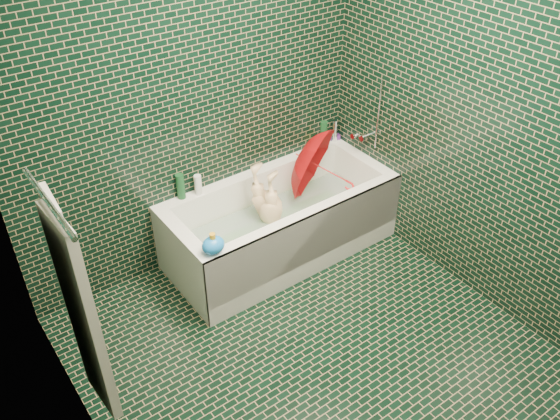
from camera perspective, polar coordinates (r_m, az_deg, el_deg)
floor at (r=3.82m, az=3.77°, el=-14.42°), size 2.80×2.80×0.00m
wall_back at (r=3.98m, az=-8.55°, el=10.50°), size 2.80×0.00×2.80m
wall_left at (r=2.50m, az=-19.06°, el=-8.98°), size 0.00×2.80×2.80m
wall_right at (r=3.84m, az=19.90°, el=7.65°), size 0.00×2.80×2.80m
bathtub at (r=4.44m, az=0.17°, el=-1.87°), size 1.70×0.75×0.55m
bath_mat at (r=4.49m, az=0.04°, el=-2.32°), size 1.35×0.47×0.01m
water at (r=4.40m, az=0.04°, el=-0.85°), size 1.48×0.53×0.00m
towel_rail at (r=2.49m, az=-21.42°, el=0.70°), size 0.02×0.58×0.02m
towel at (r=2.83m, az=-18.72°, el=-8.85°), size 0.08×0.44×1.12m
faucet at (r=4.59m, az=8.41°, el=7.45°), size 0.18×0.19×0.55m
child at (r=4.39m, az=-0.94°, el=-0.77°), size 0.92×0.41×0.31m
umbrella at (r=4.45m, az=4.39°, el=3.90°), size 0.83×0.91×0.79m
soap_bottle_a at (r=4.83m, az=4.40°, el=6.27°), size 0.11×0.11×0.24m
soap_bottle_b at (r=4.90m, az=5.39°, el=6.67°), size 0.10×0.10×0.18m
soap_bottle_c at (r=4.84m, az=4.44°, el=6.34°), size 0.12×0.12×0.15m
bottle_right_tall at (r=4.72m, az=4.20°, el=7.17°), size 0.07×0.07×0.24m
bottle_right_pump at (r=4.86m, az=5.28°, el=7.63°), size 0.07×0.07×0.18m
bottle_left_tall at (r=4.19m, az=-9.55°, el=2.26°), size 0.06×0.06×0.19m
bottle_left_short at (r=4.22m, az=-7.88°, el=2.42°), size 0.06×0.06×0.15m
rubber_duck at (r=4.77m, az=3.70°, el=6.49°), size 0.13×0.10×0.10m
bath_toy at (r=3.69m, az=-6.45°, el=-3.36°), size 0.17×0.14×0.15m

